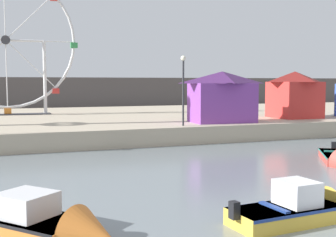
# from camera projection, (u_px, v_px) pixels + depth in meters

# --- Properties ---
(quay_promenade) EXTENTS (110.00, 23.51, 1.08)m
(quay_promenade) POSITION_uv_depth(u_px,v_px,m) (118.00, 121.00, 36.65)
(quay_promenade) COLOR #B7A88E
(quay_promenade) RESTS_ON ground_plane
(distant_town_skyline) EXTENTS (140.00, 3.00, 4.40)m
(distant_town_skyline) POSITION_uv_depth(u_px,v_px,m) (72.00, 94.00, 60.17)
(distant_town_skyline) COLOR #564C47
(distant_town_skyline) RESTS_ON ground_plane
(motorboat_mustard_yellow) EXTENTS (4.12, 1.61, 1.50)m
(motorboat_mustard_yellow) POSITION_uv_depth(u_px,v_px,m) (304.00, 208.00, 11.95)
(motorboat_mustard_yellow) COLOR gold
(motorboat_mustard_yellow) RESTS_ON ground_plane
(motorboat_orange_hull) EXTENTS (4.62, 5.08, 1.50)m
(motorboat_orange_hull) POSITION_uv_depth(u_px,v_px,m) (42.00, 224.00, 10.80)
(motorboat_orange_hull) COLOR orange
(motorboat_orange_hull) RESTS_ON ground_plane
(ferris_wheel_white_frame) EXTENTS (11.51, 1.20, 11.67)m
(ferris_wheel_white_frame) POSITION_uv_depth(u_px,v_px,m) (6.00, 43.00, 35.62)
(ferris_wheel_white_frame) COLOR silver
(ferris_wheel_white_frame) RESTS_ON quay_promenade
(carnival_booth_purple_stall) EXTENTS (4.62, 3.12, 3.39)m
(carnival_booth_purple_stall) POSITION_uv_depth(u_px,v_px,m) (222.00, 96.00, 29.35)
(carnival_booth_purple_stall) COLOR purple
(carnival_booth_purple_stall) RESTS_ON quay_promenade
(carnival_booth_red_striped) EXTENTS (3.51, 3.56, 3.48)m
(carnival_booth_red_striped) POSITION_uv_depth(u_px,v_px,m) (295.00, 94.00, 33.10)
(carnival_booth_red_striped) COLOR red
(carnival_booth_red_striped) RESTS_ON quay_promenade
(promenade_lamp_near) EXTENTS (0.32, 0.32, 4.28)m
(promenade_lamp_near) POSITION_uv_depth(u_px,v_px,m) (183.00, 81.00, 26.79)
(promenade_lamp_near) COLOR #2D2D33
(promenade_lamp_near) RESTS_ON quay_promenade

